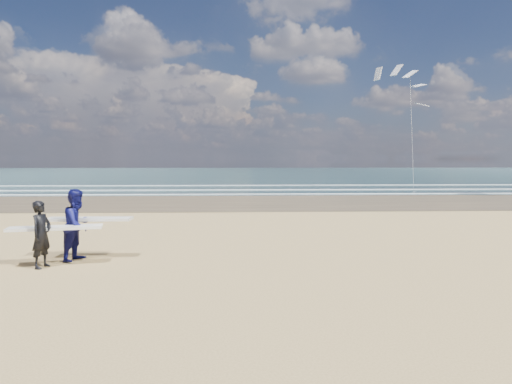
{
  "coord_description": "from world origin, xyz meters",
  "views": [
    {
      "loc": [
        3.67,
        -10.26,
        2.62
      ],
      "look_at": [
        4.37,
        6.0,
        1.44
      ],
      "focal_mm": 32.0,
      "sensor_mm": 36.0,
      "label": 1
    }
  ],
  "objects": [
    {
      "name": "wet_sand_strip",
      "position": [
        20.0,
        18.0,
        0.01
      ],
      "size": [
        220.0,
        12.0,
        0.01
      ],
      "primitive_type": "cube",
      "color": "#483926",
      "rests_on": "ground"
    },
    {
      "name": "surfer_far",
      "position": [
        -0.42,
        1.62,
        0.93
      ],
      "size": [
        2.21,
        1.15,
        1.85
      ],
      "color": "#0E0F50",
      "rests_on": "ground"
    },
    {
      "name": "foam_breakers",
      "position": [
        20.0,
        28.1,
        0.05
      ],
      "size": [
        220.0,
        11.7,
        0.05
      ],
      "color": "white",
      "rests_on": "ground"
    },
    {
      "name": "surfer_near",
      "position": [
        -0.97,
        0.84,
        0.83
      ],
      "size": [
        2.26,
        1.17,
        1.62
      ],
      "color": "black",
      "rests_on": "ground"
    },
    {
      "name": "ocean",
      "position": [
        20.0,
        72.0,
        0.01
      ],
      "size": [
        220.0,
        100.0,
        0.02
      ],
      "primitive_type": "cube",
      "color": "#183436",
      "rests_on": "ground"
    },
    {
      "name": "kite_1",
      "position": [
        18.0,
        26.73,
        5.88
      ],
      "size": [
        5.45,
        4.7,
        10.86
      ],
      "color": "slate",
      "rests_on": "ground"
    }
  ]
}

